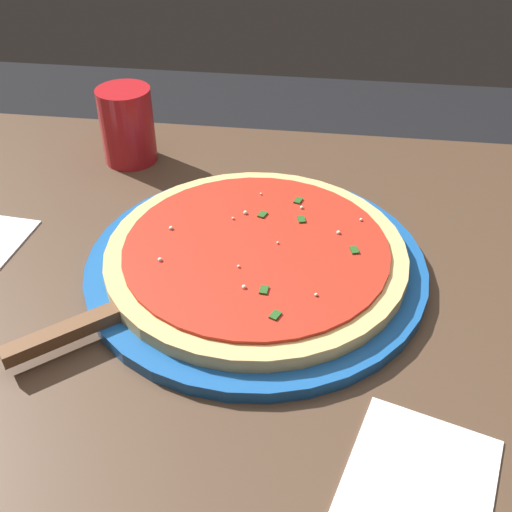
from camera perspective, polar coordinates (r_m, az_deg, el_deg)
The scene contains 6 objects.
restaurant_table at distance 0.76m, azimuth -2.94°, elevation -10.80°, with size 1.13×0.78×0.74m.
serving_plate at distance 0.69m, azimuth 0.00°, elevation -0.84°, with size 0.38×0.38×0.01m, color #195199.
pizza at distance 0.68m, azimuth 0.00°, elevation 0.28°, with size 0.33×0.33×0.02m.
pizza_server at distance 0.62m, azimuth -13.47°, elevation -5.46°, with size 0.19×0.18×0.01m.
cup_tall_drink at distance 0.90m, azimuth -11.87°, elevation 11.78°, with size 0.08×0.08×0.11m, color #B2191E.
napkin_loose_left at distance 0.53m, azimuth 14.79°, elevation -20.01°, with size 0.11×0.14×0.00m, color white.
Camera 1 is at (0.11, -0.49, 1.18)m, focal length 43.02 mm.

